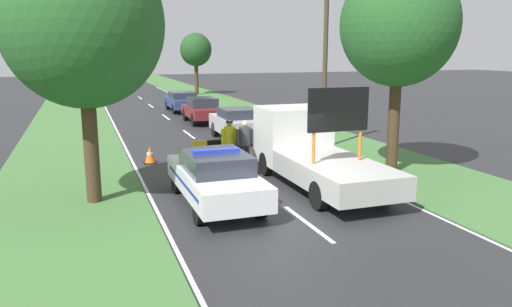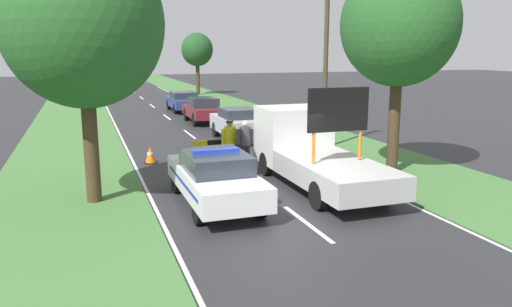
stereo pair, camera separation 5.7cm
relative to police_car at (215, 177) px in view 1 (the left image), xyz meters
name	(u,v)px [view 1 (the left image)]	position (x,y,z in m)	size (l,w,h in m)	color
ground_plane	(290,210)	(1.75, -1.17, -0.79)	(160.00, 160.00, 0.00)	#28282B
lane_markings	(181,128)	(1.75, 14.10, -0.78)	(6.92, 65.27, 0.01)	silver
grass_verge_left	(71,122)	(-4.02, 18.83, -0.77)	(4.52, 120.00, 0.03)	#427038
grass_verge_right	(252,114)	(7.52, 18.83, -0.77)	(4.52, 120.00, 0.03)	#427038
police_car	(215,177)	(0.00, 0.00, 0.00)	(1.85, 4.91, 1.60)	white
work_truck	(311,150)	(3.51, 1.22, 0.30)	(2.24, 6.39, 3.21)	white
road_barrier	(235,143)	(2.01, 4.62, 0.04)	(3.32, 0.08, 0.98)	black
police_officer	(230,140)	(1.65, 4.19, 0.26)	(0.63, 0.40, 1.75)	#191E38
pedestrian_civilian	(245,141)	(2.09, 3.74, 0.26)	(0.64, 0.41, 1.78)	#232326
traffic_cone_near_police	(191,167)	(-0.01, 3.26, -0.44)	(0.51, 0.51, 0.71)	black
traffic_cone_centre_front	(150,155)	(-1.03, 5.91, -0.47)	(0.47, 0.47, 0.65)	black
traffic_cone_near_truck	(261,152)	(3.27, 5.25, -0.53)	(0.37, 0.37, 0.51)	black
queued_car_sedan_silver	(237,123)	(3.66, 9.70, 0.02)	(1.78, 4.04, 1.53)	#B2B2B7
queued_car_wagon_maroon	(202,110)	(3.39, 15.92, 0.00)	(1.75, 4.02, 1.51)	maroon
queued_car_hatch_blue	(182,101)	(3.42, 22.09, -0.06)	(1.87, 4.57, 1.38)	navy
roadside_tree_near_left	(399,25)	(6.79, 1.52, 4.27)	(3.93, 3.93, 7.15)	#42301E
roadside_tree_near_right	(83,24)	(-3.20, 1.33, 4.13)	(4.31, 4.31, 7.21)	#42301E
roadside_tree_mid_left	(196,50)	(7.39, 35.07, 3.51)	(3.02, 3.02, 5.93)	#42301E
utility_pole	(325,64)	(6.54, 6.31, 2.89)	(1.20, 0.20, 7.12)	#473828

